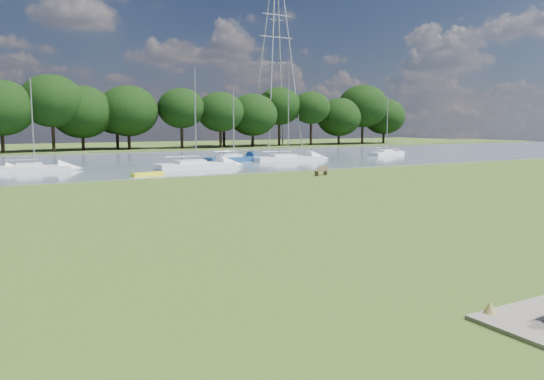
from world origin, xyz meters
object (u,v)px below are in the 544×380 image
sailboat_8 (233,157)px  sailboat_6 (34,166)px  riverbank_bench (322,171)px  sailboat_1 (195,163)px  sailboat_0 (288,157)px  sailboat_4 (386,152)px  pylon (276,36)px  kayak (148,174)px

sailboat_8 → sailboat_6: bearing=178.2°
riverbank_bench → sailboat_1: bearing=106.7°
riverbank_bench → sailboat_8: 18.72m
sailboat_0 → sailboat_4: size_ratio=1.29×
pylon → sailboat_8: pylon is taller
sailboat_0 → kayak: bearing=-148.3°
sailboat_6 → sailboat_1: bearing=-9.5°
riverbank_bench → sailboat_8: (0.42, 18.72, 0.15)m
sailboat_0 → sailboat_6: size_ratio=1.23×
kayak → sailboat_8: sailboat_8 is taller
sailboat_0 → sailboat_6: sailboat_0 is taller
kayak → sailboat_0: 22.11m
pylon → sailboat_8: size_ratio=3.91×
sailboat_0 → sailboat_8: bearing=166.0°
sailboat_1 → pylon: bearing=48.3°
pylon → sailboat_1: 56.66m
riverbank_bench → sailboat_6: 26.81m
sailboat_4 → sailboat_6: sailboat_6 is taller
riverbank_bench → sailboat_4: 31.04m
sailboat_4 → kayak: bearing=-175.5°
kayak → sailboat_8: 18.17m
riverbank_bench → sailboat_8: bearing=73.9°
sailboat_0 → sailboat_8: sailboat_0 is taller
kayak → sailboat_4: 39.64m
riverbank_bench → sailboat_4: size_ratio=0.17×
kayak → riverbank_bench: bearing=-42.8°
kayak → sailboat_4: (37.64, 12.45, 0.34)m
kayak → pylon: pylon is taller
sailboat_4 → sailboat_6: bearing=169.9°
riverbank_bench → sailboat_0: 17.80m
pylon → sailboat_6: pylon is taller
riverbank_bench → sailboat_4: (24.36, 19.24, 0.12)m
pylon → sailboat_6: 63.10m
riverbank_bench → sailboat_0: sailboat_0 is taller
pylon → sailboat_0: (-19.28, -36.25, -20.69)m
pylon → sailboat_6: (-47.12, -36.49, -20.71)m
sailboat_1 → sailboat_6: (-14.18, 4.71, -0.05)m
riverbank_bench → sailboat_8: size_ratio=0.16×
kayak → sailboat_0: size_ratio=0.28×
pylon → sailboat_8: bearing=-126.7°
sailboat_1 → sailboat_6: size_ratio=1.15×
kayak → sailboat_6: bearing=114.4°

